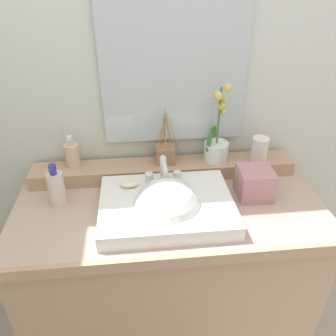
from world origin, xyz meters
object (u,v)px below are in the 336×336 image
(lotion_bottle, at_px, (57,188))
(soap_bar, at_px, (129,184))
(soap_dispenser, at_px, (72,154))
(tissue_box, at_px, (255,183))
(reed_diffuser, at_px, (165,153))
(potted_plant, at_px, (217,144))
(tumbler_cup, at_px, (259,150))
(sink_basin, at_px, (167,209))

(lotion_bottle, bearing_deg, soap_bar, 0.45)
(soap_dispenser, height_order, tissue_box, soap_dispenser)
(reed_diffuser, bearing_deg, potted_plant, -3.56)
(soap_dispenser, distance_m, reed_diffuser, 0.38)
(potted_plant, distance_m, lotion_bottle, 0.66)
(tumbler_cup, bearing_deg, lotion_bottle, -170.57)
(soap_bar, relative_size, reed_diffuser, 0.29)
(potted_plant, relative_size, soap_dispenser, 2.46)
(potted_plant, height_order, soap_dispenser, potted_plant)
(tumbler_cup, relative_size, lotion_bottle, 0.62)
(potted_plant, relative_size, tissue_box, 2.62)
(tumbler_cup, bearing_deg, sink_basin, -149.87)
(soap_bar, height_order, lotion_bottle, lotion_bottle)
(soap_dispenser, bearing_deg, soap_bar, -36.81)
(tumbler_cup, bearing_deg, potted_plant, 173.79)
(soap_bar, height_order, tissue_box, tissue_box)
(tumbler_cup, distance_m, tissue_box, 0.18)
(sink_basin, height_order, soap_dispenser, soap_dispenser)
(potted_plant, relative_size, reed_diffuser, 1.40)
(tumbler_cup, xyz_separation_m, tissue_box, (-0.07, -0.16, -0.06))
(sink_basin, relative_size, soap_dispenser, 3.48)
(tumbler_cup, distance_m, lotion_bottle, 0.84)
(sink_basin, xyz_separation_m, soap_bar, (-0.13, 0.11, 0.05))
(tumbler_cup, bearing_deg, tissue_box, -112.63)
(sink_basin, bearing_deg, tumbler_cup, 30.13)
(sink_basin, xyz_separation_m, reed_diffuser, (0.02, 0.28, 0.08))
(reed_diffuser, bearing_deg, sink_basin, -94.33)
(soap_dispenser, bearing_deg, tumbler_cup, -2.76)
(sink_basin, xyz_separation_m, tumbler_cup, (0.42, 0.24, 0.09))
(soap_bar, relative_size, lotion_bottle, 0.41)
(sink_basin, bearing_deg, potted_plant, 47.95)
(potted_plant, bearing_deg, sink_basin, -132.05)
(reed_diffuser, distance_m, tissue_box, 0.39)
(potted_plant, relative_size, lotion_bottle, 1.97)
(soap_bar, distance_m, potted_plant, 0.41)
(soap_bar, relative_size, tissue_box, 0.54)
(soap_bar, xyz_separation_m, lotion_bottle, (-0.27, -0.00, 0.00))
(lotion_bottle, bearing_deg, tissue_box, -1.91)
(tumbler_cup, height_order, tissue_box, tumbler_cup)
(potted_plant, bearing_deg, tumbler_cup, -6.21)
(soap_dispenser, height_order, tumbler_cup, soap_dispenser)
(reed_diffuser, bearing_deg, tissue_box, -30.47)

